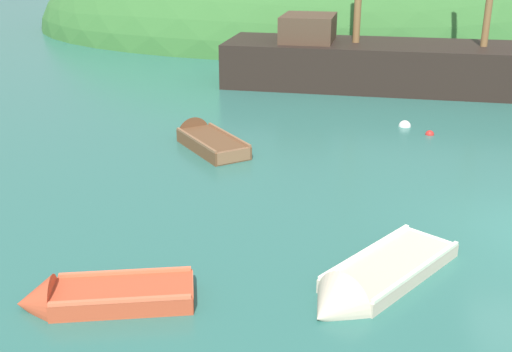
# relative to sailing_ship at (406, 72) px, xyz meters

# --- Properties ---
(shore_hill) EXTENTS (38.56, 28.00, 13.96)m
(shore_hill) POSITION_rel_sailing_ship_xyz_m (-5.92, 18.73, -0.69)
(shore_hill) COLOR #387033
(shore_hill) RESTS_ON ground
(sailing_ship) EXTENTS (18.52, 4.65, 11.58)m
(sailing_ship) POSITION_rel_sailing_ship_xyz_m (0.00, 0.00, 0.00)
(sailing_ship) COLOR black
(sailing_ship) RESTS_ON ground
(rowboat_outer_left) EXTENTS (3.08, 3.39, 1.13)m
(rowboat_outer_left) POSITION_rel_sailing_ship_xyz_m (-6.58, -9.19, -0.55)
(rowboat_outer_left) COLOR brown
(rowboat_outer_left) RESTS_ON ground
(rowboat_far) EXTENTS (3.21, 1.79, 0.99)m
(rowboat_far) POSITION_rel_sailing_ship_xyz_m (-6.29, -18.29, -0.58)
(rowboat_far) COLOR #C64C2D
(rowboat_far) RESTS_ON ground
(rowboat_center) EXTENTS (3.11, 3.83, 1.15)m
(rowboat_center) POSITION_rel_sailing_ship_xyz_m (-1.53, -16.92, -0.61)
(rowboat_center) COLOR beige
(rowboat_center) RESTS_ON ground
(buoy_white) EXTENTS (0.42, 0.42, 0.42)m
(buoy_white) POSITION_rel_sailing_ship_xyz_m (-0.33, -6.03, -0.69)
(buoy_white) COLOR white
(buoy_white) RESTS_ON ground
(buoy_red) EXTENTS (0.29, 0.29, 0.29)m
(buoy_red) POSITION_rel_sailing_ship_xyz_m (0.43, -6.87, -0.69)
(buoy_red) COLOR red
(buoy_red) RESTS_ON ground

